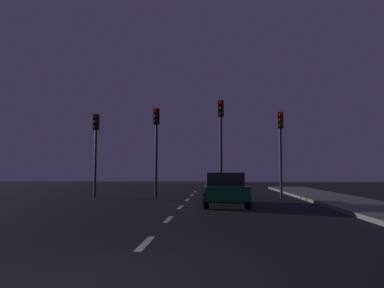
{
  "coord_description": "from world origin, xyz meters",
  "views": [
    {
      "loc": [
        1.46,
        -5.06,
        1.5
      ],
      "look_at": [
        0.15,
        15.56,
        3.02
      ],
      "focal_mm": 34.34,
      "sensor_mm": 36.0,
      "label": 1
    }
  ],
  "objects_px": {
    "traffic_signal_far_left": "(96,139)",
    "car_stopped_ahead": "(224,188)",
    "traffic_signal_center_left": "(156,135)",
    "traffic_signal_center_right": "(221,130)",
    "traffic_signal_far_right": "(280,137)"
  },
  "relations": [
    {
      "from": "car_stopped_ahead",
      "to": "traffic_signal_far_left",
      "type": "bearing_deg",
      "value": 150.32
    },
    {
      "from": "traffic_signal_far_left",
      "to": "car_stopped_ahead",
      "type": "xyz_separation_m",
      "value": [
        7.19,
        -4.1,
        -2.6
      ]
    },
    {
      "from": "car_stopped_ahead",
      "to": "traffic_signal_center_right",
      "type": "bearing_deg",
      "value": 90.89
    },
    {
      "from": "traffic_signal_center_left",
      "to": "car_stopped_ahead",
      "type": "height_order",
      "value": "traffic_signal_center_left"
    },
    {
      "from": "traffic_signal_far_left",
      "to": "traffic_signal_center_right",
      "type": "relative_size",
      "value": 0.87
    },
    {
      "from": "traffic_signal_far_left",
      "to": "traffic_signal_center_right",
      "type": "height_order",
      "value": "traffic_signal_center_right"
    },
    {
      "from": "traffic_signal_center_left",
      "to": "traffic_signal_center_right",
      "type": "bearing_deg",
      "value": 0.01
    },
    {
      "from": "traffic_signal_far_left",
      "to": "traffic_signal_center_left",
      "type": "distance_m",
      "value": 3.49
    },
    {
      "from": "traffic_signal_center_left",
      "to": "traffic_signal_center_right",
      "type": "relative_size",
      "value": 0.92
    },
    {
      "from": "traffic_signal_center_left",
      "to": "traffic_signal_center_right",
      "type": "distance_m",
      "value": 3.65
    },
    {
      "from": "traffic_signal_center_right",
      "to": "traffic_signal_far_right",
      "type": "relative_size",
      "value": 1.14
    },
    {
      "from": "traffic_signal_far_left",
      "to": "traffic_signal_far_right",
      "type": "xyz_separation_m",
      "value": [
        10.41,
        0.0,
        0.02
      ]
    },
    {
      "from": "traffic_signal_center_right",
      "to": "traffic_signal_far_left",
      "type": "bearing_deg",
      "value": -179.99
    },
    {
      "from": "traffic_signal_far_left",
      "to": "traffic_signal_center_right",
      "type": "bearing_deg",
      "value": 0.01
    },
    {
      "from": "traffic_signal_center_right",
      "to": "traffic_signal_center_left",
      "type": "bearing_deg",
      "value": -179.99
    }
  ]
}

